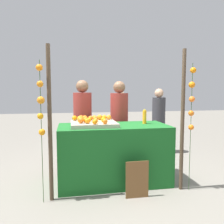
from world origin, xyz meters
TOP-DOWN VIEW (x-y plane):
  - ground_plane at (0.00, 0.00)m, footprint 24.00×24.00m
  - stall_counter at (0.00, 0.00)m, footprint 1.76×0.82m
  - orange_tray at (-0.32, 0.01)m, footprint 0.71×0.65m
  - orange_0 at (-0.29, 0.05)m, footprint 0.09×0.09m
  - orange_1 at (-0.34, -0.26)m, footprint 0.07×0.07m
  - orange_2 at (-0.18, -0.25)m, footprint 0.08×0.08m
  - orange_3 at (-0.54, 0.10)m, footprint 0.09×0.09m
  - orange_4 at (-0.39, 0.02)m, footprint 0.07×0.07m
  - orange_5 at (-0.17, -0.02)m, footprint 0.08×0.08m
  - orange_6 at (-0.35, 0.21)m, footprint 0.08×0.08m
  - orange_7 at (-0.53, -0.10)m, footprint 0.09×0.09m
  - orange_8 at (-0.62, 0.25)m, footprint 0.08×0.08m
  - orange_9 at (-0.11, 0.28)m, footprint 0.08×0.08m
  - orange_10 at (-0.31, -0.14)m, footprint 0.08×0.08m
  - orange_11 at (-0.44, -0.15)m, footprint 0.07×0.07m
  - orange_12 at (-0.51, 0.21)m, footprint 0.09×0.09m
  - orange_13 at (-0.45, -0.06)m, footprint 0.09×0.09m
  - orange_14 at (-0.45, 0.16)m, footprint 0.09×0.09m
  - orange_15 at (-0.28, 0.25)m, footprint 0.08×0.08m
  - orange_16 at (-0.04, 0.25)m, footprint 0.08×0.08m
  - orange_17 at (-0.20, 0.24)m, footprint 0.09×0.09m
  - juice_bottle at (0.54, 0.07)m, footprint 0.06×0.06m
  - chalkboard_sign at (0.22, -0.60)m, footprint 0.33×0.03m
  - vendor_left at (-0.46, 0.68)m, footprint 0.34×0.34m
  - vendor_right at (0.24, 0.67)m, footprint 0.34×0.34m
  - crowd_person_0 at (0.54, 1.90)m, footprint 0.30×0.30m
  - crowd_person_1 at (1.40, 1.56)m, footprint 0.31×0.31m
  - canopy_post_left at (-0.96, -0.45)m, footprint 0.06×0.06m
  - canopy_post_right at (0.96, -0.45)m, footprint 0.06×0.06m
  - garland_strand_left at (-1.06, -0.50)m, footprint 0.10×0.10m
  - garland_strand_right at (1.07, -0.50)m, footprint 0.10×0.10m

SIDE VIEW (x-z plane):
  - ground_plane at x=0.00m, z-range 0.00..0.00m
  - chalkboard_sign at x=0.22m, z-range -0.01..0.53m
  - stall_counter at x=0.00m, z-range 0.00..0.95m
  - crowd_person_0 at x=0.54m, z-range -0.05..1.44m
  - crowd_person_1 at x=1.40m, z-range -0.05..1.49m
  - vendor_right at x=0.24m, z-range -0.06..1.62m
  - vendor_left at x=-0.46m, z-range -0.06..1.64m
  - orange_tray at x=-0.32m, z-range 0.95..1.01m
  - orange_1 at x=-0.34m, z-range 1.01..1.08m
  - orange_4 at x=-0.39m, z-range 1.01..1.08m
  - orange_11 at x=-0.44m, z-range 1.01..1.08m
  - orange_5 at x=-0.17m, z-range 1.01..1.08m
  - orange_6 at x=-0.35m, z-range 1.01..1.08m
  - orange_10 at x=-0.31m, z-range 1.01..1.08m
  - orange_15 at x=-0.28m, z-range 1.01..1.09m
  - orange_8 at x=-0.62m, z-range 1.01..1.09m
  - orange_9 at x=-0.11m, z-range 1.01..1.09m
  - orange_2 at x=-0.18m, z-range 1.01..1.09m
  - orange_16 at x=-0.04m, z-range 1.01..1.09m
  - orange_13 at x=-0.45m, z-range 1.01..1.09m
  - orange_7 at x=-0.53m, z-range 1.01..1.09m
  - orange_12 at x=-0.51m, z-range 1.01..1.10m
  - orange_0 at x=-0.29m, z-range 1.01..1.10m
  - orange_17 at x=-0.20m, z-range 1.01..1.10m
  - orange_3 at x=-0.54m, z-range 1.01..1.10m
  - orange_14 at x=-0.45m, z-range 1.01..1.10m
  - canopy_post_left at x=-0.96m, z-range 0.00..2.11m
  - canopy_post_right at x=0.96m, z-range 0.00..2.11m
  - juice_bottle at x=0.54m, z-range 0.94..1.18m
  - garland_strand_left at x=-1.06m, z-range 0.43..2.33m
  - garland_strand_right at x=1.07m, z-range 0.44..2.34m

